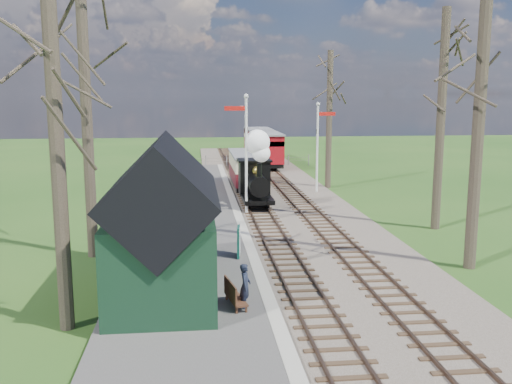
{
  "coord_description": "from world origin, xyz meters",
  "views": [
    {
      "loc": [
        -3.31,
        -12.93,
        6.22
      ],
      "look_at": [
        -0.45,
        13.69,
        1.6
      ],
      "focal_mm": 40.0,
      "sensor_mm": 36.0,
      "label": 1
    }
  ],
  "objects_px": {
    "person": "(245,286)",
    "bench": "(233,295)",
    "sign_board": "(239,242)",
    "station_shed": "(163,227)",
    "locomotive": "(256,173)",
    "semaphore_near": "(245,145)",
    "semaphore_far": "(319,140)",
    "red_carriage_b": "(259,143)",
    "red_carriage_a": "(266,149)",
    "coach": "(246,168)"
  },
  "relations": [
    {
      "from": "semaphore_far",
      "to": "red_carriage_a",
      "type": "distance_m",
      "value": 12.39
    },
    {
      "from": "red_carriage_a",
      "to": "semaphore_far",
      "type": "bearing_deg",
      "value": -81.7
    },
    {
      "from": "semaphore_far",
      "to": "sign_board",
      "type": "distance_m",
      "value": 15.8
    },
    {
      "from": "station_shed",
      "to": "sign_board",
      "type": "distance_m",
      "value": 4.71
    },
    {
      "from": "semaphore_near",
      "to": "locomotive",
      "type": "distance_m",
      "value": 2.47
    },
    {
      "from": "semaphore_far",
      "to": "semaphore_near",
      "type": "bearing_deg",
      "value": -130.6
    },
    {
      "from": "semaphore_near",
      "to": "semaphore_far",
      "type": "xyz_separation_m",
      "value": [
        5.14,
        6.0,
        -0.27
      ]
    },
    {
      "from": "red_carriage_b",
      "to": "person",
      "type": "distance_m",
      "value": 37.45
    },
    {
      "from": "red_carriage_a",
      "to": "coach",
      "type": "bearing_deg",
      "value": -103.99
    },
    {
      "from": "station_shed",
      "to": "person",
      "type": "distance_m",
      "value": 3.13
    },
    {
      "from": "semaphore_far",
      "to": "locomotive",
      "type": "xyz_separation_m",
      "value": [
        -4.39,
        -4.35,
        -1.4
      ]
    },
    {
      "from": "station_shed",
      "to": "coach",
      "type": "xyz_separation_m",
      "value": [
        4.3,
        19.72,
        -0.83
      ]
    },
    {
      "from": "red_carriage_b",
      "to": "semaphore_far",
      "type": "bearing_deg",
      "value": -84.26
    },
    {
      "from": "person",
      "to": "bench",
      "type": "bearing_deg",
      "value": 83.08
    },
    {
      "from": "semaphore_near",
      "to": "coach",
      "type": "relative_size",
      "value": 0.92
    },
    {
      "from": "station_shed",
      "to": "red_carriage_a",
      "type": "xyz_separation_m",
      "value": [
        6.9,
        30.15,
        -0.59
      ]
    },
    {
      "from": "semaphore_near",
      "to": "bench",
      "type": "height_order",
      "value": "semaphore_near"
    },
    {
      "from": "red_carriage_b",
      "to": "semaphore_near",
      "type": "bearing_deg",
      "value": -98.11
    },
    {
      "from": "red_carriage_b",
      "to": "person",
      "type": "height_order",
      "value": "red_carriage_b"
    },
    {
      "from": "station_shed",
      "to": "bench",
      "type": "height_order",
      "value": "station_shed"
    },
    {
      "from": "station_shed",
      "to": "sign_board",
      "type": "height_order",
      "value": "station_shed"
    },
    {
      "from": "station_shed",
      "to": "locomotive",
      "type": "relative_size",
      "value": 1.5
    },
    {
      "from": "semaphore_far",
      "to": "bench",
      "type": "xyz_separation_m",
      "value": [
        -6.67,
        -19.38,
        -2.8
      ]
    },
    {
      "from": "locomotive",
      "to": "red_carriage_b",
      "type": "bearing_deg",
      "value": 83.23
    },
    {
      "from": "locomotive",
      "to": "red_carriage_b",
      "type": "relative_size",
      "value": 0.72
    },
    {
      "from": "station_shed",
      "to": "person",
      "type": "height_order",
      "value": "station_shed"
    },
    {
      "from": "station_shed",
      "to": "red_carriage_a",
      "type": "distance_m",
      "value": 30.94
    },
    {
      "from": "station_shed",
      "to": "red_carriage_a",
      "type": "bearing_deg",
      "value": 77.12
    },
    {
      "from": "coach",
      "to": "sign_board",
      "type": "bearing_deg",
      "value": -96.21
    },
    {
      "from": "semaphore_near",
      "to": "station_shed",
      "type": "bearing_deg",
      "value": -106.38
    },
    {
      "from": "locomotive",
      "to": "bench",
      "type": "bearing_deg",
      "value": -98.65
    },
    {
      "from": "station_shed",
      "to": "locomotive",
      "type": "distance_m",
      "value": 14.32
    },
    {
      "from": "station_shed",
      "to": "person",
      "type": "xyz_separation_m",
      "value": [
        2.34,
        -1.51,
        -1.42
      ]
    },
    {
      "from": "semaphore_near",
      "to": "sign_board",
      "type": "xyz_separation_m",
      "value": [
        -0.98,
        -8.34,
        -2.85
      ]
    },
    {
      "from": "semaphore_near",
      "to": "sign_board",
      "type": "bearing_deg",
      "value": -96.68
    },
    {
      "from": "locomotive",
      "to": "station_shed",
      "type": "bearing_deg",
      "value": -107.42
    },
    {
      "from": "sign_board",
      "to": "person",
      "type": "distance_m",
      "value": 5.18
    },
    {
      "from": "sign_board",
      "to": "bench",
      "type": "distance_m",
      "value": 5.08
    },
    {
      "from": "station_shed",
      "to": "red_carriage_b",
      "type": "relative_size",
      "value": 1.08
    },
    {
      "from": "sign_board",
      "to": "bench",
      "type": "relative_size",
      "value": 0.85
    },
    {
      "from": "semaphore_far",
      "to": "bench",
      "type": "relative_size",
      "value": 4.24
    },
    {
      "from": "red_carriage_b",
      "to": "locomotive",
      "type": "bearing_deg",
      "value": -96.77
    },
    {
      "from": "semaphore_near",
      "to": "red_carriage_b",
      "type": "relative_size",
      "value": 1.07
    },
    {
      "from": "red_carriage_b",
      "to": "bench",
      "type": "height_order",
      "value": "red_carriage_b"
    },
    {
      "from": "station_shed",
      "to": "bench",
      "type": "xyz_separation_m",
      "value": [
        2.0,
        -1.38,
        -1.72
      ]
    },
    {
      "from": "station_shed",
      "to": "locomotive",
      "type": "xyz_separation_m",
      "value": [
        4.29,
        13.66,
        -0.31
      ]
    },
    {
      "from": "coach",
      "to": "sign_board",
      "type": "relative_size",
      "value": 5.9
    },
    {
      "from": "locomotive",
      "to": "sign_board",
      "type": "bearing_deg",
      "value": -99.84
    },
    {
      "from": "semaphore_near",
      "to": "locomotive",
      "type": "bearing_deg",
      "value": 65.41
    },
    {
      "from": "semaphore_near",
      "to": "red_carriage_b",
      "type": "distance_m",
      "value": 23.97
    }
  ]
}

